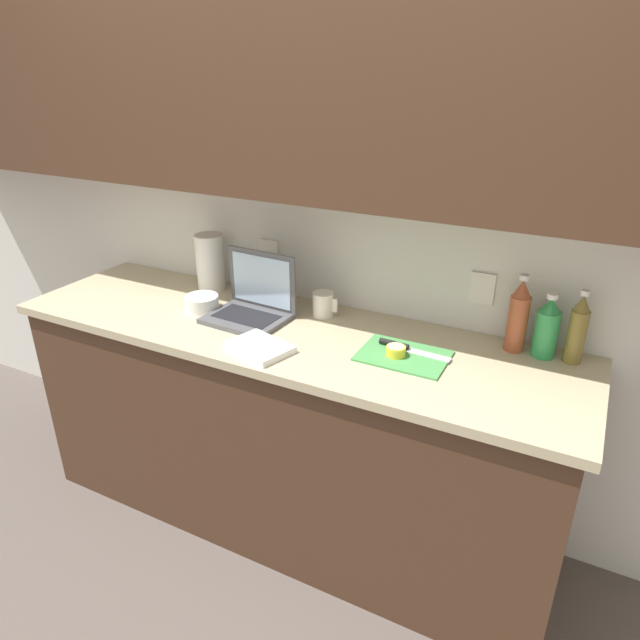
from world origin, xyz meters
TOP-DOWN VIEW (x-y plane):
  - ground_plane at (0.00, 0.00)m, footprint 12.00×12.00m
  - wall_back at (0.00, 0.25)m, footprint 5.20×0.38m
  - counter_unit at (-0.02, 0.00)m, footprint 2.27×0.64m
  - laptop at (-0.17, 0.04)m, footprint 0.33×0.26m
  - cutting_board at (0.48, -0.00)m, footprint 0.31×0.22m
  - knife at (0.46, 0.04)m, footprint 0.27×0.04m
  - lemon_half_cut at (0.46, -0.02)m, footprint 0.07×0.07m
  - bottle_green_soda at (0.81, 0.23)m, footprint 0.07×0.07m
  - bottle_oil_tall at (0.91, 0.23)m, footprint 0.08×0.08m
  - bottle_water_clear at (1.01, 0.23)m, footprint 0.06×0.06m
  - measuring_cup at (0.07, 0.19)m, footprint 0.11×0.09m
  - bowl_white at (-0.40, 0.01)m, footprint 0.14×0.14m
  - paper_towel_roll at (-0.51, 0.22)m, footprint 0.12×0.12m
  - dish_towel at (0.01, -0.19)m, footprint 0.26×0.22m

SIDE VIEW (x-z plane):
  - ground_plane at x=0.00m, z-range 0.00..0.00m
  - counter_unit at x=-0.02m, z-range 0.01..0.94m
  - cutting_board at x=0.48m, z-range 0.93..0.94m
  - dish_towel at x=0.01m, z-range 0.93..0.96m
  - knife at x=0.46m, z-range 0.94..0.96m
  - lemon_half_cut at x=0.46m, z-range 0.94..0.98m
  - bowl_white at x=-0.40m, z-range 0.93..0.99m
  - measuring_cup at x=0.07m, z-range 0.93..1.03m
  - laptop at x=-0.17m, z-range 0.86..1.12m
  - bottle_oil_tall at x=0.91m, z-range 0.92..1.16m
  - bottle_water_clear at x=1.01m, z-range 0.92..1.18m
  - paper_towel_roll at x=-0.51m, z-range 0.93..1.18m
  - bottle_green_soda at x=0.81m, z-range 0.92..1.20m
  - wall_back at x=0.00m, z-range 0.26..2.86m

